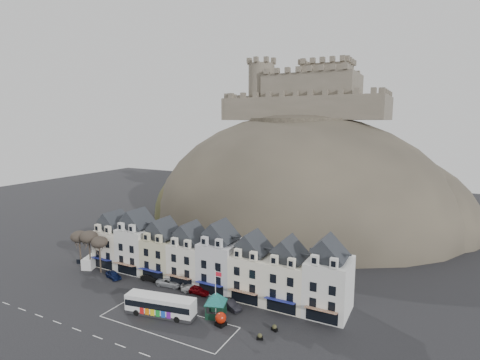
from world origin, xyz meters
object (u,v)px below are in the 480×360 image
(car_black, at_px, (151,278))
(car_charcoal, at_px, (230,304))
(red_buoy, at_px, (221,319))
(flagpole, at_px, (216,291))
(car_white, at_px, (194,288))
(white_van, at_px, (92,261))
(bus, at_px, (161,305))
(car_maroon, at_px, (198,290))
(car_navy, at_px, (113,275))
(bus_shelter, at_px, (216,298))
(car_silver, at_px, (170,282))

(car_black, xyz_separation_m, car_charcoal, (19.51, -2.50, 0.10))
(red_buoy, height_order, flagpole, flagpole)
(red_buoy, bearing_deg, car_white, 143.11)
(red_buoy, bearing_deg, car_charcoal, 103.66)
(red_buoy, xyz_separation_m, car_white, (-10.40, 7.81, -0.41))
(white_van, bearing_deg, bus, -40.69)
(car_maroon, bearing_deg, car_black, 90.39)
(car_black, distance_m, car_charcoal, 19.67)
(car_navy, height_order, car_white, car_navy)
(bus_shelter, height_order, red_buoy, bus_shelter)
(bus_shelter, distance_m, car_silver, 15.24)
(white_van, distance_m, car_white, 26.95)
(bus, height_order, bus_shelter, bus_shelter)
(car_maroon, bearing_deg, car_charcoal, -103.76)
(red_buoy, height_order, car_silver, red_buoy)
(white_van, xyz_separation_m, car_white, (26.95, -0.00, -0.49))
(bus_shelter, distance_m, car_navy, 26.63)
(car_silver, bearing_deg, bus, -157.80)
(bus, relative_size, car_maroon, 2.69)
(car_silver, relative_size, car_maroon, 1.18)
(red_buoy, distance_m, car_black, 22.22)
(car_navy, xyz_separation_m, car_black, (7.56, 2.50, -0.08))
(flagpole, distance_m, car_white, 11.10)
(bus_shelter, distance_m, white_van, 35.82)
(car_charcoal, bearing_deg, car_black, 104.78)
(car_black, bearing_deg, flagpole, -115.88)
(red_buoy, relative_size, flagpole, 0.27)
(bus, relative_size, bus_shelter, 1.92)
(car_silver, distance_m, car_maroon, 6.73)
(white_van, bearing_deg, car_white, -21.04)
(white_van, height_order, car_charcoal, white_van)
(car_black, height_order, car_silver, car_silver)
(car_silver, height_order, car_charcoal, car_charcoal)
(bus_shelter, xyz_separation_m, car_white, (-8.34, 5.82, -2.57))
(car_navy, height_order, car_silver, car_silver)
(bus, xyz_separation_m, red_buoy, (10.33, 1.84, -0.74))
(car_maroon, xyz_separation_m, car_charcoal, (7.91, -2.21, -0.01))
(red_buoy, bearing_deg, car_maroon, 140.76)
(car_silver, relative_size, car_charcoal, 1.15)
(flagpole, relative_size, car_silver, 1.52)
(car_charcoal, bearing_deg, car_maroon, 96.49)
(flagpole, bearing_deg, car_white, 144.78)
(car_white, bearing_deg, car_navy, 77.58)
(car_maroon, bearing_deg, red_buoy, -127.41)
(car_navy, relative_size, car_white, 0.91)
(bus_shelter, xyz_separation_m, car_silver, (-13.87, 5.82, -2.51))
(bus_shelter, bearing_deg, red_buoy, -61.28)
(bus, height_order, car_navy, bus)
(bus, xyz_separation_m, car_charcoal, (9.04, 7.15, -1.09))
(white_van, relative_size, car_black, 1.41)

